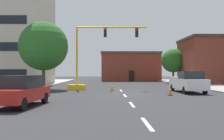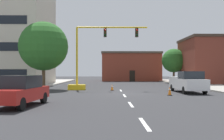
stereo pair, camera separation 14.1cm
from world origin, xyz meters
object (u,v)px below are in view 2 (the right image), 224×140
(tree_left_near, at_px, (44,46))
(pickup_truck_white, at_px, (188,82))
(traffic_cone_roadside_a, at_px, (170,91))
(tree_right_far, at_px, (174,61))
(sedan_red_near_left, at_px, (20,91))
(traffic_cone_roadside_b, at_px, (112,87))
(traffic_signal_gantry, at_px, (87,69))

(tree_left_near, distance_m, pickup_truck_white, 15.49)
(traffic_cone_roadside_a, bearing_deg, tree_right_far, 74.31)
(tree_left_near, distance_m, sedan_red_near_left, 13.92)
(tree_right_far, bearing_deg, traffic_cone_roadside_b, -122.47)
(traffic_signal_gantry, distance_m, traffic_cone_roadside_a, 10.00)
(tree_right_far, distance_m, traffic_cone_roadside_b, 20.90)
(pickup_truck_white, height_order, traffic_cone_roadside_b, pickup_truck_white)
(tree_right_far, xyz_separation_m, traffic_cone_roadside_a, (-6.42, -22.84, -3.50))
(tree_left_near, xyz_separation_m, traffic_cone_roadside_a, (12.08, -6.88, -4.35))
(pickup_truck_white, bearing_deg, traffic_signal_gantry, 158.98)
(sedan_red_near_left, xyz_separation_m, traffic_cone_roadside_a, (10.04, 6.34, -0.51))
(traffic_signal_gantry, xyz_separation_m, sedan_red_near_left, (-2.69, -12.86, -1.32))
(traffic_signal_gantry, xyz_separation_m, traffic_cone_roadside_a, (7.35, -6.52, -1.83))
(tree_left_near, distance_m, traffic_cone_roadside_a, 14.56)
(sedan_red_near_left, bearing_deg, tree_right_far, 60.58)
(pickup_truck_white, xyz_separation_m, traffic_cone_roadside_a, (-2.38, -2.78, -0.60))
(traffic_cone_roadside_a, height_order, traffic_cone_roadside_b, traffic_cone_roadside_a)
(traffic_cone_roadside_a, xyz_separation_m, traffic_cone_roadside_b, (-4.64, 5.47, -0.05))
(pickup_truck_white, distance_m, traffic_cone_roadside_a, 3.71)
(traffic_signal_gantry, relative_size, traffic_cone_roadside_b, 12.77)
(tree_right_far, bearing_deg, traffic_cone_roadside_a, -105.69)
(tree_right_far, bearing_deg, sedan_red_near_left, -119.42)
(traffic_cone_roadside_b, bearing_deg, traffic_cone_roadside_a, -49.66)
(traffic_signal_gantry, distance_m, tree_left_near, 5.36)
(tree_left_near, xyz_separation_m, sedan_red_near_left, (2.03, -13.22, -3.84))
(traffic_cone_roadside_a, bearing_deg, tree_left_near, 150.33)
(traffic_signal_gantry, xyz_separation_m, traffic_cone_roadside_b, (2.71, -1.05, -1.88))
(sedan_red_near_left, bearing_deg, tree_left_near, 98.74)
(pickup_truck_white, relative_size, traffic_cone_roadside_b, 8.19)
(traffic_cone_roadside_a, bearing_deg, pickup_truck_white, 49.46)
(pickup_truck_white, height_order, traffic_cone_roadside_a, pickup_truck_white)
(pickup_truck_white, bearing_deg, tree_right_far, 78.62)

